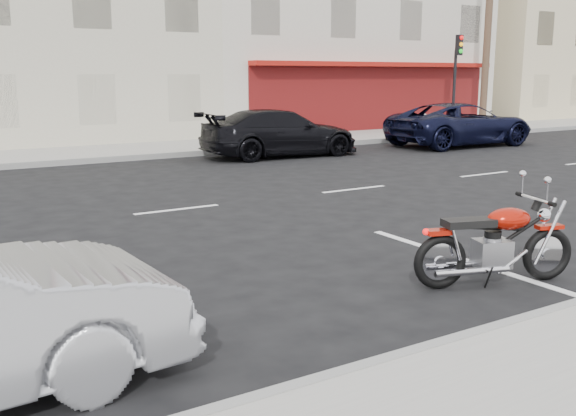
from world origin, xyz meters
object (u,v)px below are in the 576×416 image
motorcycle (550,242)px  utility_pole (489,17)px  traffic_light (456,70)px  suv_far (461,124)px  fire_hydrant (424,122)px  car_far (280,133)px

motorcycle → utility_pole: bearing=62.1°
motorcycle → traffic_light: bearing=65.5°
utility_pole → suv_far: bearing=-144.7°
fire_hydrant → car_far: bearing=-161.3°
utility_pole → motorcycle: utility_pole is taller
suv_far → motorcycle: bearing=139.8°
fire_hydrant → suv_far: suv_far is taller
utility_pole → traffic_light: utility_pole is taller
utility_pole → motorcycle: bearing=-136.1°
utility_pole → car_far: utility_pole is taller
utility_pole → motorcycle: size_ratio=4.64×
motorcycle → car_far: car_far is taller
fire_hydrant → motorcycle: size_ratio=0.37×
motorcycle → suv_far: 14.96m
suv_far → car_far: 6.79m
traffic_light → suv_far: traffic_light is taller
motorcycle → fire_hydrant: bearing=69.3°
traffic_light → car_far: traffic_light is taller
motorcycle → car_far: bearing=92.3°
utility_pole → fire_hydrant: (-3.50, -0.10, -4.21)m
fire_hydrant → motorcycle: 18.76m
utility_pole → car_far: size_ratio=1.88×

